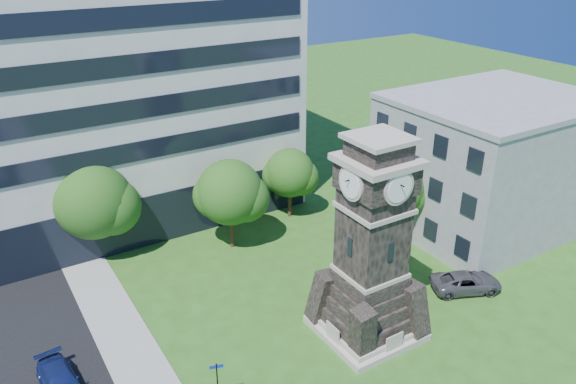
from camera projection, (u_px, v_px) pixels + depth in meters
ground at (346, 369)px, 30.43m from camera, size 160.00×160.00×0.00m
sidewalk at (145, 379)px, 29.75m from camera, size 3.00×70.00×0.06m
clock_tower at (371, 254)px, 31.17m from camera, size 5.40×5.40×12.22m
office_tall at (116, 37)px, 42.82m from camera, size 26.20×15.11×28.60m
office_low at (491, 161)px, 43.91m from camera, size 15.20×12.20×10.40m
car_street_north at (60, 382)px, 28.75m from camera, size 2.04×4.31×1.22m
car_east_lot at (466, 282)px, 36.87m from camera, size 5.06×3.81×1.28m
park_bench at (404, 326)px, 33.07m from camera, size 1.63×0.43×0.84m
street_sign at (217, 381)px, 27.24m from camera, size 0.68×0.07×2.81m
tree_nw at (94, 203)px, 39.23m from camera, size 6.02×5.47×7.24m
tree_nc at (231, 194)px, 40.54m from camera, size 5.30×4.82×6.90m
tree_ne at (290, 174)px, 45.32m from camera, size 4.39×3.99×5.88m
tree_east at (395, 191)px, 41.42m from camera, size 4.95×4.50×6.60m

